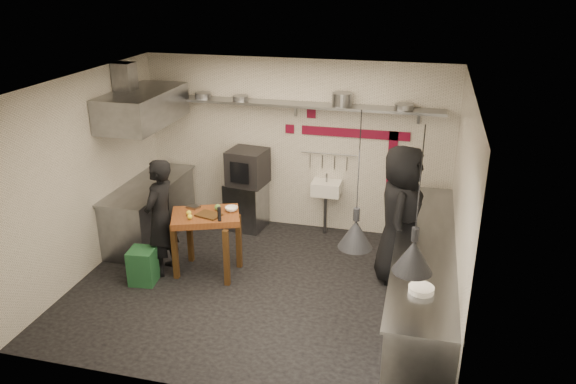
% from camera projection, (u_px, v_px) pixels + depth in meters
% --- Properties ---
extents(floor, '(5.00, 5.00, 0.00)m').
position_uv_depth(floor, '(260.00, 287.00, 7.72)').
color(floor, black).
rests_on(floor, ground).
extents(ceiling, '(5.00, 5.00, 0.00)m').
position_uv_depth(ceiling, '(256.00, 83.00, 6.68)').
color(ceiling, beige).
rests_on(ceiling, floor).
extents(wall_back, '(5.00, 0.04, 2.80)m').
position_uv_depth(wall_back, '(296.00, 146.00, 9.09)').
color(wall_back, silver).
rests_on(wall_back, floor).
extents(wall_front, '(5.00, 0.04, 2.80)m').
position_uv_depth(wall_front, '(194.00, 272.00, 5.31)').
color(wall_front, silver).
rests_on(wall_front, floor).
extents(wall_left, '(0.04, 4.20, 2.80)m').
position_uv_depth(wall_left, '(86.00, 176.00, 7.77)').
color(wall_left, silver).
rests_on(wall_left, floor).
extents(wall_right, '(0.04, 4.20, 2.80)m').
position_uv_depth(wall_right, '(460.00, 211.00, 6.64)').
color(wall_right, silver).
rests_on(wall_right, floor).
extents(red_band_horiz, '(1.70, 0.02, 0.14)m').
position_uv_depth(red_band_horiz, '(355.00, 133.00, 8.76)').
color(red_band_horiz, maroon).
rests_on(red_band_horiz, wall_back).
extents(red_band_vert, '(0.14, 0.02, 1.10)m').
position_uv_depth(red_band_vert, '(392.00, 165.00, 8.80)').
color(red_band_vert, maroon).
rests_on(red_band_vert, wall_back).
extents(red_tile_a, '(0.14, 0.02, 0.14)m').
position_uv_depth(red_tile_a, '(311.00, 114.00, 8.81)').
color(red_tile_a, maroon).
rests_on(red_tile_a, wall_back).
extents(red_tile_b, '(0.14, 0.02, 0.14)m').
position_uv_depth(red_tile_b, '(290.00, 129.00, 8.99)').
color(red_tile_b, maroon).
rests_on(red_tile_b, wall_back).
extents(back_shelf, '(4.60, 0.34, 0.04)m').
position_uv_depth(back_shelf, '(294.00, 104.00, 8.66)').
color(back_shelf, slate).
rests_on(back_shelf, wall_back).
extents(shelf_bracket_left, '(0.04, 0.06, 0.24)m').
position_uv_depth(shelf_bracket_left, '(184.00, 102.00, 9.27)').
color(shelf_bracket_left, slate).
rests_on(shelf_bracket_left, wall_back).
extents(shelf_bracket_mid, '(0.04, 0.06, 0.24)m').
position_uv_depth(shelf_bracket_mid, '(296.00, 109.00, 8.84)').
color(shelf_bracket_mid, slate).
rests_on(shelf_bracket_mid, wall_back).
extents(shelf_bracket_right, '(0.04, 0.06, 0.24)m').
position_uv_depth(shelf_bracket_right, '(419.00, 116.00, 8.41)').
color(shelf_bracket_right, slate).
rests_on(shelf_bracket_right, wall_back).
extents(pan_far_left, '(0.33, 0.33, 0.09)m').
position_uv_depth(pan_far_left, '(203.00, 95.00, 8.98)').
color(pan_far_left, slate).
rests_on(pan_far_left, back_shelf).
extents(pan_mid_left, '(0.31, 0.31, 0.07)m').
position_uv_depth(pan_mid_left, '(241.00, 98.00, 8.84)').
color(pan_mid_left, slate).
rests_on(pan_mid_left, back_shelf).
extents(stock_pot, '(0.31, 0.31, 0.20)m').
position_uv_depth(stock_pot, '(342.00, 99.00, 8.45)').
color(stock_pot, slate).
rests_on(stock_pot, back_shelf).
extents(pan_right, '(0.32, 0.32, 0.08)m').
position_uv_depth(pan_right, '(404.00, 107.00, 8.26)').
color(pan_right, slate).
rests_on(pan_right, back_shelf).
extents(oven_stand, '(0.67, 0.62, 0.80)m').
position_uv_depth(oven_stand, '(246.00, 205.00, 9.36)').
color(oven_stand, slate).
rests_on(oven_stand, floor).
extents(combi_oven, '(0.65, 0.61, 0.58)m').
position_uv_depth(combi_oven, '(248.00, 167.00, 9.05)').
color(combi_oven, black).
rests_on(combi_oven, oven_stand).
extents(oven_door, '(0.46, 0.09, 0.46)m').
position_uv_depth(oven_door, '(239.00, 172.00, 8.85)').
color(oven_door, maroon).
rests_on(oven_door, combi_oven).
extents(oven_glass, '(0.32, 0.06, 0.34)m').
position_uv_depth(oven_glass, '(239.00, 173.00, 8.79)').
color(oven_glass, black).
rests_on(oven_glass, oven_door).
extents(hand_sink, '(0.46, 0.34, 0.22)m').
position_uv_depth(hand_sink, '(326.00, 188.00, 9.04)').
color(hand_sink, white).
rests_on(hand_sink, wall_back).
extents(sink_tap, '(0.03, 0.03, 0.14)m').
position_uv_depth(sink_tap, '(327.00, 178.00, 8.97)').
color(sink_tap, slate).
rests_on(sink_tap, hand_sink).
extents(sink_drain, '(0.06, 0.06, 0.66)m').
position_uv_depth(sink_drain, '(325.00, 214.00, 9.16)').
color(sink_drain, slate).
rests_on(sink_drain, floor).
extents(utensil_rail, '(0.90, 0.02, 0.02)m').
position_uv_depth(utensil_rail, '(329.00, 154.00, 8.96)').
color(utensil_rail, slate).
rests_on(utensil_rail, wall_back).
extents(counter_right, '(0.70, 3.80, 0.90)m').
position_uv_depth(counter_right, '(423.00, 278.00, 7.07)').
color(counter_right, slate).
rests_on(counter_right, floor).
extents(counter_right_top, '(0.76, 3.90, 0.03)m').
position_uv_depth(counter_right_top, '(426.00, 245.00, 6.90)').
color(counter_right_top, slate).
rests_on(counter_right_top, counter_right).
extents(plate_stack, '(0.32, 0.32, 0.07)m').
position_uv_depth(plate_stack, '(421.00, 289.00, 5.85)').
color(plate_stack, white).
rests_on(plate_stack, counter_right_top).
extents(small_bowl_right, '(0.21, 0.21, 0.05)m').
position_uv_depth(small_bowl_right, '(419.00, 289.00, 5.86)').
color(small_bowl_right, white).
rests_on(small_bowl_right, counter_right_top).
extents(counter_left, '(0.70, 1.90, 0.90)m').
position_uv_depth(counter_left, '(150.00, 212.00, 8.99)').
color(counter_left, slate).
rests_on(counter_left, floor).
extents(counter_left_top, '(0.76, 2.00, 0.03)m').
position_uv_depth(counter_left_top, '(148.00, 184.00, 8.82)').
color(counter_left_top, slate).
rests_on(counter_left_top, counter_left).
extents(extractor_hood, '(0.78, 1.60, 0.50)m').
position_uv_depth(extractor_hood, '(143.00, 107.00, 8.35)').
color(extractor_hood, slate).
rests_on(extractor_hood, ceiling).
extents(hood_duct, '(0.28, 0.28, 0.50)m').
position_uv_depth(hood_duct, '(125.00, 80.00, 8.25)').
color(hood_duct, slate).
rests_on(hood_duct, ceiling).
extents(green_bin, '(0.39, 0.39, 0.50)m').
position_uv_depth(green_bin, '(143.00, 266.00, 7.75)').
color(green_bin, '#1E542E').
rests_on(green_bin, floor).
extents(prep_table, '(1.09, 0.93, 0.92)m').
position_uv_depth(prep_table, '(207.00, 243.00, 7.92)').
color(prep_table, brown).
rests_on(prep_table, floor).
extents(cutting_board, '(0.37, 0.31, 0.02)m').
position_uv_depth(cutting_board, '(209.00, 215.00, 7.68)').
color(cutting_board, '#442B13').
rests_on(cutting_board, prep_table).
extents(pepper_mill, '(0.06, 0.06, 0.20)m').
position_uv_depth(pepper_mill, '(219.00, 214.00, 7.50)').
color(pepper_mill, black).
rests_on(pepper_mill, prep_table).
extents(lemon_a, '(0.09, 0.09, 0.07)m').
position_uv_depth(lemon_a, '(189.00, 213.00, 7.68)').
color(lemon_a, yellow).
rests_on(lemon_a, prep_table).
extents(lemon_b, '(0.09, 0.09, 0.07)m').
position_uv_depth(lemon_b, '(190.00, 217.00, 7.57)').
color(lemon_b, yellow).
rests_on(lemon_b, prep_table).
extents(veg_ball, '(0.10, 0.10, 0.09)m').
position_uv_depth(veg_ball, '(218.00, 207.00, 7.84)').
color(veg_ball, '#5F913E').
rests_on(veg_ball, prep_table).
extents(steel_tray, '(0.21, 0.17, 0.03)m').
position_uv_depth(steel_tray, '(193.00, 207.00, 7.94)').
color(steel_tray, slate).
rests_on(steel_tray, prep_table).
extents(bowl, '(0.23, 0.23, 0.06)m').
position_uv_depth(bowl, '(231.00, 209.00, 7.84)').
color(bowl, white).
rests_on(bowl, prep_table).
extents(heat_lamp_near, '(0.44, 0.44, 1.49)m').
position_uv_depth(heat_lamp_near, '(358.00, 182.00, 5.72)').
color(heat_lamp_near, black).
rests_on(heat_lamp_near, ceiling).
extents(heat_lamp_far, '(0.41, 0.41, 1.48)m').
position_uv_depth(heat_lamp_far, '(418.00, 202.00, 5.20)').
color(heat_lamp_far, black).
rests_on(heat_lamp_far, ceiling).
extents(chef_left, '(0.45, 0.65, 1.70)m').
position_uv_depth(chef_left, '(161.00, 218.00, 7.81)').
color(chef_left, black).
rests_on(chef_left, floor).
extents(chef_right, '(0.66, 0.98, 1.95)m').
position_uv_depth(chef_right, '(400.00, 215.00, 7.58)').
color(chef_right, black).
rests_on(chef_right, floor).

